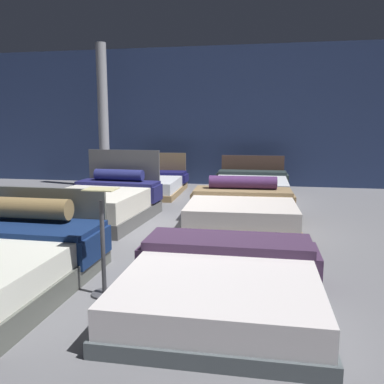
{
  "coord_description": "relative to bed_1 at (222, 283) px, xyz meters",
  "views": [
    {
      "loc": [
        1.43,
        -5.7,
        1.56
      ],
      "look_at": [
        0.24,
        0.74,
        0.45
      ],
      "focal_mm": 37.58,
      "sensor_mm": 36.0,
      "label": 1
    }
  ],
  "objects": [
    {
      "name": "ground_plane",
      "position": [
        -1.09,
        2.39,
        -0.2
      ],
      "size": [
        18.0,
        18.0,
        0.02
      ],
      "primitive_type": "cube",
      "color": "slate"
    },
    {
      "name": "showroom_back_wall",
      "position": [
        -1.09,
        7.1,
        1.56
      ],
      "size": [
        18.0,
        0.06,
        3.5
      ],
      "primitive_type": "cube",
      "color": "navy",
      "rests_on": "ground_plane"
    },
    {
      "name": "bed_1",
      "position": [
        0.0,
        0.0,
        0.0
      ],
      "size": [
        1.77,
        1.93,
        0.44
      ],
      "rotation": [
        0.0,
        0.0,
        0.01
      ],
      "color": "#50595D",
      "rests_on": "ground_plane"
    },
    {
      "name": "bed_2",
      "position": [
        -2.26,
        2.74,
        0.09
      ],
      "size": [
        1.59,
        2.04,
        1.1
      ],
      "rotation": [
        0.0,
        0.0,
        -0.06
      ],
      "color": "#525151",
      "rests_on": "ground_plane"
    },
    {
      "name": "bed_3",
      "position": [
        0.0,
        2.69,
        0.06
      ],
      "size": [
        1.71,
        1.98,
        0.72
      ],
      "rotation": [
        0.0,
        0.0,
        0.04
      ],
      "color": "#94764B",
      "rests_on": "ground_plane"
    },
    {
      "name": "bed_4",
      "position": [
        -2.27,
        5.46,
        0.01
      ],
      "size": [
        1.56,
        2.08,
        0.86
      ],
      "rotation": [
        0.0,
        0.0,
        0.03
      ],
      "color": "#8F724C",
      "rests_on": "ground_plane"
    },
    {
      "name": "bed_5",
      "position": [
        0.03,
        5.41,
        0.03
      ],
      "size": [
        1.66,
        2.13,
        0.82
      ],
      "rotation": [
        0.0,
        0.0,
        0.01
      ],
      "color": "brown",
      "rests_on": "ground_plane"
    },
    {
      "name": "price_sign",
      "position": [
        -1.09,
        -0.01,
        0.19
      ],
      "size": [
        0.28,
        0.24,
        0.99
      ],
      "color": "#3F3F44",
      "rests_on": "ground_plane"
    },
    {
      "name": "support_pillar",
      "position": [
        -3.66,
        6.22,
        1.56
      ],
      "size": [
        0.25,
        0.25,
        3.5
      ],
      "primitive_type": "cylinder",
      "color": "#99999E",
      "rests_on": "ground_plane"
    }
  ]
}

